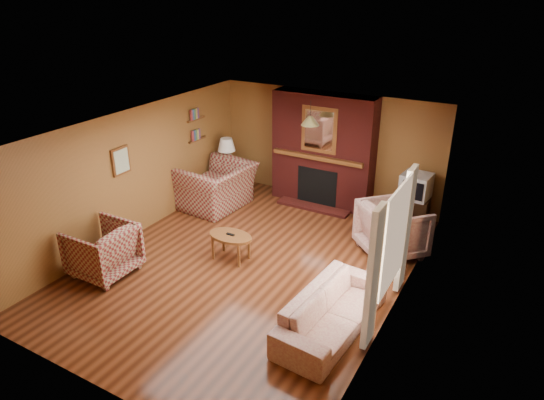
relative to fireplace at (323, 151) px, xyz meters
The scene contains 20 objects.
floor 3.21m from the fireplace, 90.00° to the right, with size 6.50×6.50×0.00m, color #3E1C0D.
ceiling 3.22m from the fireplace, 90.00° to the right, with size 6.50×6.50×0.00m, color silver.
wall_back 0.27m from the fireplace, 90.00° to the left, with size 6.50×6.50×0.00m, color #935A2D.
wall_front 6.23m from the fireplace, 90.00° to the right, with size 6.50×6.50×0.00m, color #935A2D.
wall_left 3.89m from the fireplace, 129.95° to the right, with size 6.50×6.50×0.00m, color #935A2D.
wall_right 3.89m from the fireplace, 50.05° to the right, with size 6.50×6.50×0.00m, color #935A2D.
fireplace is the anchor object (origin of this frame).
window_right 4.02m from the fireplace, 52.40° to the right, with size 0.10×1.85×2.00m.
bookshelf 2.72m from the fireplace, 156.05° to the right, with size 0.09×0.55×0.71m.
botanical_print 4.12m from the fireplace, 126.90° to the right, with size 0.05×0.40×0.50m.
pendant_light 1.07m from the fireplace, 90.00° to the right, with size 0.36×0.36×0.48m.
plaid_loveseat 2.38m from the fireplace, 144.73° to the right, with size 1.45×1.26×0.94m, color maroon.
plaid_armchair 4.86m from the fireplace, 113.94° to the right, with size 0.93×0.96×0.87m, color maroon.
floral_sofa 4.39m from the fireplace, 63.79° to the right, with size 2.06×0.81×0.60m, color #C0B295.
floral_armchair 2.54m from the fireplace, 35.13° to the right, with size 1.01×1.04×0.95m, color #C0B295.
coffee_table 3.10m from the fireplace, 97.22° to the right, with size 0.80×0.50×0.49m.
side_table 2.34m from the fireplace, 165.71° to the right, with size 0.47×0.47×0.62m, color brown.
table_lamp 2.18m from the fireplace, 165.71° to the right, with size 0.40×0.40×0.66m.
tv_stand 2.23m from the fireplace, ahead, with size 0.57×0.52×0.62m, color black.
crt_tv 2.08m from the fireplace, ahead, with size 0.57×0.57×0.49m.
Camera 1 is at (3.86, -6.05, 4.45)m, focal length 32.00 mm.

